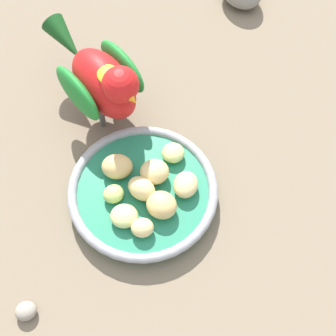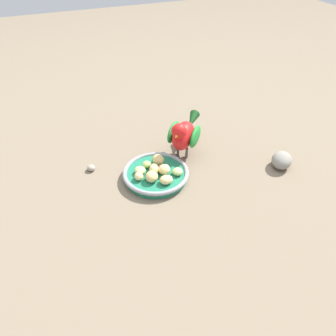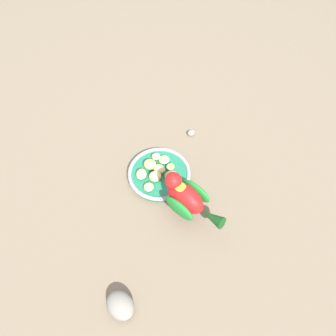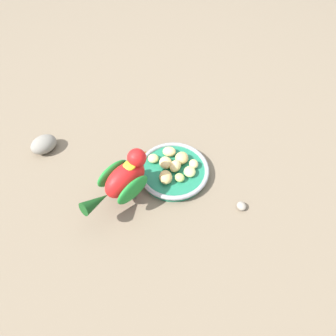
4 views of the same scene
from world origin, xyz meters
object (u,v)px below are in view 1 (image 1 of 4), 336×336
at_px(parrot, 102,79).
at_px(apple_piece_8, 173,153).
at_px(apple_piece_4, 162,205).
at_px(pebble_0, 26,311).
at_px(feeding_bowl, 143,193).
at_px(apple_piece_6, 117,165).
at_px(apple_piece_2, 186,185).
at_px(apple_piece_1, 124,216).
at_px(apple_piece_3, 142,189).
at_px(apple_piece_7, 142,228).
at_px(apple_piece_0, 155,169).
at_px(apple_piece_5, 113,194).

bearing_deg(parrot, apple_piece_8, 10.73).
bearing_deg(apple_piece_4, apple_piece_8, 87.84).
bearing_deg(pebble_0, feeding_bowl, 57.20).
relative_size(apple_piece_6, apple_piece_8, 1.34).
distance_m(apple_piece_2, pebble_0, 0.23).
distance_m(apple_piece_1, apple_piece_3, 0.04).
height_order(feeding_bowl, apple_piece_7, apple_piece_7).
bearing_deg(apple_piece_4, parrot, 125.10).
bearing_deg(apple_piece_8, apple_piece_3, -117.21).
height_order(feeding_bowl, apple_piece_4, apple_piece_4).
distance_m(apple_piece_0, apple_piece_3, 0.03).
xyz_separation_m(feeding_bowl, apple_piece_4, (0.03, -0.02, 0.02)).
height_order(apple_piece_2, apple_piece_8, apple_piece_2).
xyz_separation_m(apple_piece_3, apple_piece_8, (0.03, 0.06, -0.00)).
relative_size(apple_piece_1, apple_piece_3, 0.92).
bearing_deg(parrot, apple_piece_0, -5.31).
xyz_separation_m(apple_piece_5, parrot, (-0.04, 0.13, 0.05)).
xyz_separation_m(apple_piece_1, apple_piece_2, (0.06, 0.05, 0.00)).
height_order(apple_piece_0, apple_piece_5, apple_piece_0).
distance_m(apple_piece_0, apple_piece_8, 0.03).
bearing_deg(apple_piece_5, apple_piece_2, 16.25).
xyz_separation_m(apple_piece_0, apple_piece_7, (-0.00, -0.08, -0.00)).
relative_size(feeding_bowl, apple_piece_2, 5.21).
xyz_separation_m(apple_piece_0, apple_piece_2, (0.04, -0.01, -0.00)).
bearing_deg(apple_piece_2, apple_piece_6, 172.02).
bearing_deg(apple_piece_0, parrot, 131.61).
bearing_deg(apple_piece_6, apple_piece_1, -72.19).
bearing_deg(apple_piece_3, apple_piece_4, -33.04).
bearing_deg(apple_piece_7, feeding_bowl, 100.46).
bearing_deg(apple_piece_3, apple_piece_8, 62.79).
distance_m(apple_piece_3, parrot, 0.14).
bearing_deg(pebble_0, apple_piece_1, 53.41).
bearing_deg(apple_piece_8, apple_piece_2, -63.09).
height_order(apple_piece_0, pebble_0, apple_piece_0).
relative_size(apple_piece_3, apple_piece_5, 1.40).
xyz_separation_m(apple_piece_6, apple_piece_8, (0.06, 0.03, -0.00)).
relative_size(apple_piece_2, apple_piece_4, 0.95).
relative_size(apple_piece_1, apple_piece_6, 0.86).
xyz_separation_m(apple_piece_5, apple_piece_7, (0.04, -0.04, 0.00)).
relative_size(apple_piece_3, apple_piece_4, 0.96).
distance_m(feeding_bowl, apple_piece_2, 0.05).
height_order(apple_piece_0, apple_piece_2, apple_piece_0).
distance_m(feeding_bowl, apple_piece_6, 0.04).
relative_size(apple_piece_2, parrot, 0.22).
height_order(apple_piece_6, pebble_0, apple_piece_6).
distance_m(apple_piece_3, apple_piece_7, 0.05).
height_order(apple_piece_3, apple_piece_4, same).
xyz_separation_m(feeding_bowl, pebble_0, (-0.10, -0.16, -0.01)).
bearing_deg(apple_piece_3, apple_piece_5, -163.37).
bearing_deg(apple_piece_4, apple_piece_7, -120.40).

